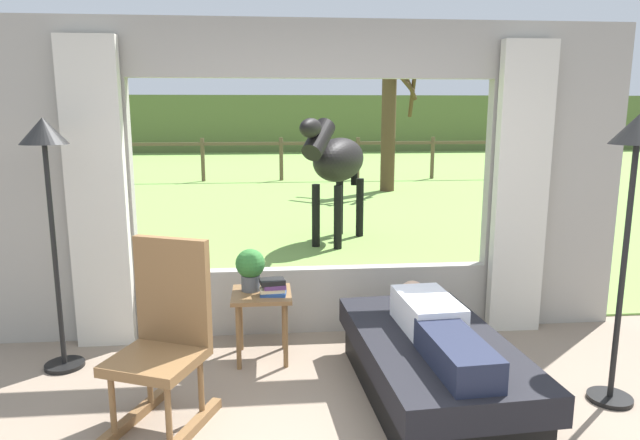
{
  "coord_description": "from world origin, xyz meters",
  "views": [
    {
      "loc": [
        -0.39,
        -2.35,
        1.87
      ],
      "look_at": [
        0.0,
        1.8,
        1.05
      ],
      "focal_mm": 32.01,
      "sensor_mm": 36.0,
      "label": 1
    }
  ],
  "objects": [
    {
      "name": "back_wall_with_window",
      "position": [
        0.0,
        2.26,
        1.25
      ],
      "size": [
        5.2,
        0.12,
        2.55
      ],
      "color": "#9E998E",
      "rests_on": "ground_plane"
    },
    {
      "name": "curtain_panel_left",
      "position": [
        -1.69,
        2.12,
        1.2
      ],
      "size": [
        0.44,
        0.1,
        2.4
      ],
      "primitive_type": "cube",
      "color": "beige",
      "rests_on": "ground_plane"
    },
    {
      "name": "curtain_panel_right",
      "position": [
        1.69,
        2.12,
        1.2
      ],
      "size": [
        0.44,
        0.1,
        2.4
      ],
      "primitive_type": "cube",
      "color": "beige",
      "rests_on": "ground_plane"
    },
    {
      "name": "outdoor_pasture_lawn",
      "position": [
        0.0,
        13.16,
        0.01
      ],
      "size": [
        36.0,
        21.68,
        0.02
      ],
      "primitive_type": "cube",
      "color": "#759E47",
      "rests_on": "ground_plane"
    },
    {
      "name": "distant_hill_ridge",
      "position": [
        0.0,
        23.0,
        1.2
      ],
      "size": [
        36.0,
        2.0,
        2.4
      ],
      "primitive_type": "cube",
      "color": "#586737",
      "rests_on": "ground_plane"
    },
    {
      "name": "recliner_sofa",
      "position": [
        0.66,
        1.02,
        0.22
      ],
      "size": [
        1.01,
        1.75,
        0.42
      ],
      "rotation": [
        0.0,
        0.0,
        0.06
      ],
      "color": "black",
      "rests_on": "ground_plane"
    },
    {
      "name": "reclining_person",
      "position": [
        0.66,
        0.97,
        0.52
      ],
      "size": [
        0.38,
        1.44,
        0.22
      ],
      "rotation": [
        0.0,
        0.0,
        0.06
      ],
      "color": "silver",
      "rests_on": "recliner_sofa"
    },
    {
      "name": "rocking_chair",
      "position": [
        -1.01,
        0.89,
        0.55
      ],
      "size": [
        0.69,
        0.8,
        1.12
      ],
      "rotation": [
        0.0,
        0.0,
        -0.4
      ],
      "color": "brown",
      "rests_on": "ground_plane"
    },
    {
      "name": "side_table",
      "position": [
        -0.44,
        1.73,
        0.43
      ],
      "size": [
        0.44,
        0.44,
        0.52
      ],
      "color": "brown",
      "rests_on": "ground_plane"
    },
    {
      "name": "potted_plant",
      "position": [
        -0.52,
        1.79,
        0.7
      ],
      "size": [
        0.22,
        0.22,
        0.32
      ],
      "color": "#4C5156",
      "rests_on": "side_table"
    },
    {
      "name": "book_stack",
      "position": [
        -0.36,
        1.67,
        0.58
      ],
      "size": [
        0.2,
        0.16,
        0.12
      ],
      "color": "#23478C",
      "rests_on": "side_table"
    },
    {
      "name": "floor_lamp_left",
      "position": [
        -1.89,
        1.71,
        1.46
      ],
      "size": [
        0.32,
        0.32,
        1.81
      ],
      "color": "black",
      "rests_on": "ground_plane"
    },
    {
      "name": "floor_lamp_right",
      "position": [
        1.81,
        0.88,
        1.48
      ],
      "size": [
        0.32,
        0.32,
        1.84
      ],
      "color": "black",
      "rests_on": "ground_plane"
    },
    {
      "name": "horse",
      "position": [
        0.57,
        5.38,
        1.16
      ],
      "size": [
        1.21,
        1.74,
        1.73
      ],
      "rotation": [
        0.0,
        0.0,
        2.63
      ],
      "color": "black",
      "rests_on": "outdoor_pasture_lawn"
    },
    {
      "name": "pasture_tree",
      "position": [
        2.36,
        10.29,
        1.73
      ],
      "size": [
        1.35,
        1.31,
        3.69
      ],
      "color": "#4C3823",
      "rests_on": "outdoor_pasture_lawn"
    },
    {
      "name": "pasture_fence_line",
      "position": [
        0.0,
        12.43,
        0.74
      ],
      "size": [
        16.1,
        0.1,
        1.1
      ],
      "color": "brown",
      "rests_on": "outdoor_pasture_lawn"
    }
  ]
}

